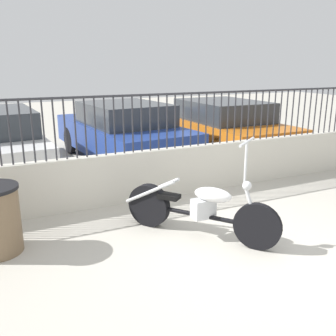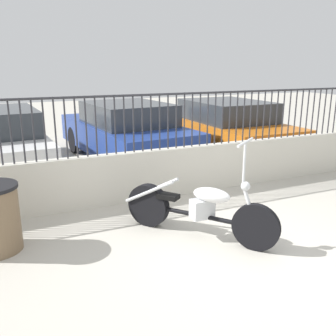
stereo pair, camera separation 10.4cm
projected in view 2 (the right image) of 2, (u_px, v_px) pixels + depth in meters
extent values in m
plane|color=#B7B2A5|center=(250.00, 256.00, 4.28)|extent=(40.00, 40.00, 0.00)
cube|color=beige|center=(168.00, 172.00, 6.19)|extent=(8.88, 0.18, 0.79)
cylinder|color=#2D2D33|center=(11.00, 132.00, 5.04)|extent=(0.02, 0.02, 0.89)
cylinder|color=#2D2D33|center=(22.00, 131.00, 5.10)|extent=(0.02, 0.02, 0.89)
cylinder|color=#2D2D33|center=(34.00, 130.00, 5.16)|extent=(0.02, 0.02, 0.89)
cylinder|color=#2D2D33|center=(44.00, 130.00, 5.22)|extent=(0.02, 0.02, 0.89)
cylinder|color=#2D2D33|center=(55.00, 129.00, 5.27)|extent=(0.02, 0.02, 0.89)
cylinder|color=#2D2D33|center=(66.00, 128.00, 5.33)|extent=(0.02, 0.02, 0.89)
cylinder|color=#2D2D33|center=(76.00, 127.00, 5.39)|extent=(0.02, 0.02, 0.89)
cylinder|color=#2D2D33|center=(86.00, 127.00, 5.45)|extent=(0.02, 0.02, 0.89)
cylinder|color=#2D2D33|center=(96.00, 126.00, 5.50)|extent=(0.02, 0.02, 0.89)
cylinder|color=#2D2D33|center=(106.00, 126.00, 5.56)|extent=(0.02, 0.02, 0.89)
cylinder|color=#2D2D33|center=(115.00, 125.00, 5.62)|extent=(0.02, 0.02, 0.89)
cylinder|color=#2D2D33|center=(124.00, 124.00, 5.68)|extent=(0.02, 0.02, 0.89)
cylinder|color=#2D2D33|center=(133.00, 124.00, 5.73)|extent=(0.02, 0.02, 0.89)
cylinder|color=#2D2D33|center=(142.00, 123.00, 5.79)|extent=(0.02, 0.02, 0.89)
cylinder|color=#2D2D33|center=(151.00, 123.00, 5.85)|extent=(0.02, 0.02, 0.89)
cylinder|color=#2D2D33|center=(160.00, 122.00, 5.91)|extent=(0.02, 0.02, 0.89)
cylinder|color=#2D2D33|center=(168.00, 121.00, 5.96)|extent=(0.02, 0.02, 0.89)
cylinder|color=#2D2D33|center=(176.00, 121.00, 6.02)|extent=(0.02, 0.02, 0.89)
cylinder|color=#2D2D33|center=(184.00, 120.00, 6.08)|extent=(0.02, 0.02, 0.89)
cylinder|color=#2D2D33|center=(192.00, 120.00, 6.14)|extent=(0.02, 0.02, 0.89)
cylinder|color=#2D2D33|center=(200.00, 119.00, 6.20)|extent=(0.02, 0.02, 0.89)
cylinder|color=#2D2D33|center=(208.00, 119.00, 6.25)|extent=(0.02, 0.02, 0.89)
cylinder|color=#2D2D33|center=(215.00, 118.00, 6.31)|extent=(0.02, 0.02, 0.89)
cylinder|color=#2D2D33|center=(222.00, 118.00, 6.37)|extent=(0.02, 0.02, 0.89)
cylinder|color=#2D2D33|center=(230.00, 117.00, 6.43)|extent=(0.02, 0.02, 0.89)
cylinder|color=#2D2D33|center=(237.00, 117.00, 6.48)|extent=(0.02, 0.02, 0.89)
cylinder|color=#2D2D33|center=(244.00, 116.00, 6.54)|extent=(0.02, 0.02, 0.89)
cylinder|color=#2D2D33|center=(251.00, 116.00, 6.60)|extent=(0.02, 0.02, 0.89)
cylinder|color=#2D2D33|center=(257.00, 115.00, 6.66)|extent=(0.02, 0.02, 0.89)
cylinder|color=#2D2D33|center=(264.00, 115.00, 6.71)|extent=(0.02, 0.02, 0.89)
cylinder|color=#2D2D33|center=(270.00, 115.00, 6.77)|extent=(0.02, 0.02, 0.89)
cylinder|color=#2D2D33|center=(277.00, 114.00, 6.83)|extent=(0.02, 0.02, 0.89)
cylinder|color=#2D2D33|center=(283.00, 114.00, 6.89)|extent=(0.02, 0.02, 0.89)
cylinder|color=#2D2D33|center=(289.00, 113.00, 6.94)|extent=(0.02, 0.02, 0.89)
cylinder|color=#2D2D33|center=(295.00, 113.00, 7.00)|extent=(0.02, 0.02, 0.89)
cylinder|color=#2D2D33|center=(301.00, 113.00, 7.06)|extent=(0.02, 0.02, 0.89)
cylinder|color=#2D2D33|center=(307.00, 112.00, 7.12)|extent=(0.02, 0.02, 0.89)
cylinder|color=#2D2D33|center=(313.00, 112.00, 7.17)|extent=(0.02, 0.02, 0.89)
cylinder|color=#2D2D33|center=(319.00, 111.00, 7.23)|extent=(0.02, 0.02, 0.89)
cylinder|color=#2D2D33|center=(324.00, 111.00, 7.29)|extent=(0.02, 0.02, 0.89)
cylinder|color=#2D2D33|center=(330.00, 111.00, 7.35)|extent=(0.02, 0.02, 0.89)
cylinder|color=#2D2D33|center=(335.00, 110.00, 7.40)|extent=(0.02, 0.02, 0.89)
cylinder|color=#2D2D33|center=(168.00, 94.00, 5.85)|extent=(8.88, 0.04, 0.04)
cylinder|color=black|center=(256.00, 227.00, 4.35)|extent=(0.40, 0.50, 0.57)
cylinder|color=black|center=(149.00, 205.00, 5.03)|extent=(0.45, 0.54, 0.58)
cylinder|color=black|center=(198.00, 215.00, 4.69)|extent=(0.86, 1.11, 0.06)
cube|color=silver|center=(202.00, 209.00, 4.64)|extent=(0.28, 0.18, 0.24)
ellipsoid|color=white|center=(212.00, 195.00, 4.54)|extent=(0.45, 0.50, 0.18)
cube|color=black|center=(168.00, 196.00, 4.85)|extent=(0.30, 0.32, 0.06)
cylinder|color=silver|center=(249.00, 206.00, 4.33)|extent=(0.17, 0.20, 0.51)
sphere|color=silver|center=(246.00, 186.00, 4.30)|extent=(0.11, 0.11, 0.11)
cylinder|color=silver|center=(244.00, 163.00, 4.24)|extent=(0.03, 0.03, 0.49)
cylinder|color=silver|center=(245.00, 142.00, 4.17)|extent=(0.43, 0.34, 0.03)
cylinder|color=silver|center=(149.00, 192.00, 4.89)|extent=(0.48, 0.61, 0.42)
cylinder|color=silver|center=(154.00, 189.00, 5.01)|extent=(0.48, 0.61, 0.42)
cylinder|color=black|center=(29.00, 141.00, 9.11)|extent=(0.15, 0.65, 0.64)
cylinder|color=black|center=(50.00, 166.00, 6.88)|extent=(0.15, 0.65, 0.64)
cylinder|color=black|center=(74.00, 140.00, 9.22)|extent=(0.17, 0.65, 0.64)
cylinder|color=black|center=(133.00, 134.00, 9.98)|extent=(0.17, 0.65, 0.64)
cylinder|color=black|center=(113.00, 164.00, 7.02)|extent=(0.17, 0.65, 0.64)
cylinder|color=black|center=(185.00, 154.00, 7.79)|extent=(0.17, 0.65, 0.64)
cube|color=navy|center=(124.00, 136.00, 8.44)|extent=(2.11, 4.37, 0.62)
cube|color=#2D3338|center=(127.00, 113.00, 8.12)|extent=(1.73, 2.16, 0.45)
cylinder|color=black|center=(168.00, 132.00, 10.34)|extent=(0.11, 0.64, 0.64)
cylinder|color=black|center=(220.00, 128.00, 11.01)|extent=(0.11, 0.64, 0.64)
cylinder|color=black|center=(222.00, 153.00, 7.89)|extent=(0.11, 0.64, 0.64)
cylinder|color=black|center=(285.00, 146.00, 8.56)|extent=(0.11, 0.64, 0.64)
cube|color=orange|center=(221.00, 130.00, 9.40)|extent=(1.80, 4.49, 0.56)
cube|color=#2D3338|center=(227.00, 111.00, 9.06)|extent=(1.62, 2.16, 0.47)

